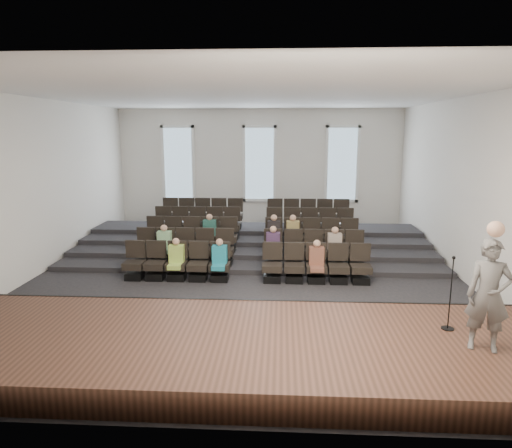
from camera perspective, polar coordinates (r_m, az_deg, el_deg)
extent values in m
plane|color=black|center=(13.26, -1.07, -6.32)|extent=(14.00, 14.00, 0.00)
cube|color=white|center=(12.66, -1.15, 15.82)|extent=(12.00, 14.00, 0.02)
cube|color=white|center=(19.69, 0.43, 6.97)|extent=(12.00, 0.04, 5.00)
cube|color=white|center=(5.86, -6.27, -3.99)|extent=(12.00, 0.04, 5.00)
cube|color=white|center=(14.47, -25.69, 4.19)|extent=(0.04, 14.00, 5.00)
cube|color=white|center=(13.66, 25.04, 3.88)|extent=(0.04, 14.00, 5.00)
cube|color=#482B1E|center=(8.45, -3.73, -15.30)|extent=(11.80, 3.60, 0.50)
cube|color=black|center=(10.05, -2.50, -10.76)|extent=(11.80, 0.06, 0.52)
cube|color=black|center=(15.46, -0.43, -3.42)|extent=(11.80, 4.80, 0.15)
cube|color=black|center=(15.95, -0.31, -2.68)|extent=(11.80, 3.75, 0.30)
cube|color=black|center=(16.44, -0.20, -1.98)|extent=(11.80, 2.70, 0.45)
cube|color=black|center=(16.93, -0.09, -1.31)|extent=(11.80, 1.65, 0.60)
cube|color=black|center=(13.26, -14.94, -6.26)|extent=(0.47, 0.43, 0.20)
cube|color=black|center=(13.17, -15.01, -4.97)|extent=(0.55, 0.50, 0.19)
cube|color=black|center=(13.26, -14.82, -3.02)|extent=(0.55, 0.08, 0.50)
cube|color=black|center=(13.09, -12.43, -6.37)|extent=(0.47, 0.43, 0.20)
cube|color=black|center=(13.00, -12.49, -5.07)|extent=(0.55, 0.50, 0.19)
cube|color=black|center=(13.09, -12.32, -3.09)|extent=(0.55, 0.08, 0.50)
cube|color=black|center=(12.94, -9.85, -6.47)|extent=(0.47, 0.43, 0.20)
cube|color=black|center=(12.85, -9.90, -5.16)|extent=(0.55, 0.50, 0.19)
cube|color=black|center=(12.94, -9.75, -3.15)|extent=(0.55, 0.08, 0.50)
cube|color=black|center=(12.82, -7.22, -6.56)|extent=(0.47, 0.43, 0.20)
cube|color=black|center=(12.73, -7.26, -5.24)|extent=(0.55, 0.50, 0.19)
cube|color=black|center=(12.82, -7.13, -3.21)|extent=(0.55, 0.08, 0.50)
cube|color=black|center=(12.73, -4.55, -6.64)|extent=(0.47, 0.43, 0.20)
cube|color=black|center=(12.64, -4.57, -5.31)|extent=(0.55, 0.50, 0.19)
cube|color=black|center=(12.73, -4.47, -3.27)|extent=(0.55, 0.08, 0.50)
cube|color=black|center=(12.62, 2.04, -6.77)|extent=(0.47, 0.43, 0.20)
cube|color=black|center=(12.53, 2.05, -5.43)|extent=(0.55, 0.50, 0.19)
cube|color=black|center=(12.62, 2.08, -3.37)|extent=(0.55, 0.08, 0.50)
cube|color=black|center=(12.63, 4.78, -6.80)|extent=(0.47, 0.43, 0.20)
cube|color=black|center=(12.53, 4.80, -5.46)|extent=(0.55, 0.50, 0.19)
cube|color=black|center=(12.62, 4.81, -3.40)|extent=(0.55, 0.08, 0.50)
cube|color=black|center=(12.66, 7.51, -6.82)|extent=(0.47, 0.43, 0.20)
cube|color=black|center=(12.56, 7.55, -5.47)|extent=(0.55, 0.50, 0.19)
cube|color=black|center=(12.65, 7.53, -3.42)|extent=(0.55, 0.08, 0.50)
cube|color=black|center=(12.72, 10.23, -6.81)|extent=(0.47, 0.43, 0.20)
cube|color=black|center=(12.63, 10.28, -5.48)|extent=(0.55, 0.50, 0.19)
cube|color=black|center=(12.71, 10.23, -3.43)|extent=(0.55, 0.08, 0.50)
cube|color=black|center=(12.81, 12.91, -6.80)|extent=(0.47, 0.43, 0.20)
cube|color=black|center=(12.71, 12.97, -5.47)|extent=(0.55, 0.50, 0.19)
cube|color=black|center=(12.80, 12.90, -3.44)|extent=(0.55, 0.08, 0.50)
cube|color=black|center=(14.18, -13.67, -4.41)|extent=(0.47, 0.43, 0.20)
cube|color=black|center=(14.10, -13.73, -3.20)|extent=(0.55, 0.50, 0.19)
cube|color=black|center=(14.20, -13.56, -1.38)|extent=(0.55, 0.08, 0.50)
cube|color=black|center=(14.02, -11.31, -4.49)|extent=(0.47, 0.43, 0.20)
cube|color=black|center=(13.94, -11.36, -3.26)|extent=(0.55, 0.50, 0.19)
cube|color=black|center=(14.04, -11.22, -1.42)|extent=(0.55, 0.08, 0.50)
cube|color=black|center=(13.88, -8.91, -4.56)|extent=(0.47, 0.43, 0.20)
cube|color=black|center=(13.80, -8.95, -3.32)|extent=(0.55, 0.50, 0.19)
cube|color=black|center=(13.90, -8.82, -1.47)|extent=(0.55, 0.08, 0.50)
cube|color=black|center=(13.77, -6.45, -4.62)|extent=(0.47, 0.43, 0.20)
cube|color=black|center=(13.69, -6.48, -3.38)|extent=(0.55, 0.50, 0.19)
cube|color=black|center=(13.79, -6.38, -1.51)|extent=(0.55, 0.08, 0.50)
cube|color=black|center=(13.68, -3.97, -4.68)|extent=(0.47, 0.43, 0.20)
cube|color=black|center=(13.60, -3.99, -3.43)|extent=(0.55, 0.50, 0.19)
cube|color=black|center=(13.70, -3.90, -1.54)|extent=(0.55, 0.08, 0.50)
cube|color=black|center=(13.58, 2.13, -4.78)|extent=(0.47, 0.43, 0.20)
cube|color=black|center=(13.50, 2.14, -3.52)|extent=(0.55, 0.50, 0.19)
cube|color=black|center=(13.60, 2.17, -1.62)|extent=(0.55, 0.08, 0.50)
cube|color=black|center=(13.58, 4.67, -4.81)|extent=(0.47, 0.43, 0.20)
cube|color=black|center=(13.50, 4.70, -3.55)|extent=(0.55, 0.50, 0.19)
cube|color=black|center=(13.60, 4.70, -1.65)|extent=(0.55, 0.08, 0.50)
cube|color=black|center=(13.61, 7.21, -4.83)|extent=(0.47, 0.43, 0.20)
cube|color=black|center=(13.53, 7.24, -3.57)|extent=(0.55, 0.50, 0.19)
cube|color=black|center=(13.63, 7.22, -1.68)|extent=(0.55, 0.08, 0.50)
cube|color=black|center=(13.67, 9.73, -4.84)|extent=(0.47, 0.43, 0.20)
cube|color=black|center=(13.59, 9.77, -3.58)|extent=(0.55, 0.50, 0.19)
cube|color=black|center=(13.69, 9.73, -1.70)|extent=(0.55, 0.08, 0.50)
cube|color=black|center=(13.75, 12.22, -4.84)|extent=(0.47, 0.43, 0.20)
cube|color=black|center=(13.67, 12.27, -3.59)|extent=(0.55, 0.50, 0.19)
cube|color=black|center=(13.77, 12.21, -1.71)|extent=(0.55, 0.08, 0.50)
cube|color=black|center=(15.11, -12.56, -2.78)|extent=(0.47, 0.42, 0.20)
cube|color=black|center=(15.04, -12.61, -1.64)|extent=(0.55, 0.50, 0.19)
cube|color=black|center=(15.15, -12.46, 0.05)|extent=(0.55, 0.08, 0.50)
cube|color=black|center=(14.96, -10.34, -2.84)|extent=(0.47, 0.42, 0.20)
cube|color=black|center=(14.89, -10.38, -1.68)|extent=(0.55, 0.50, 0.19)
cube|color=black|center=(15.00, -10.25, 0.03)|extent=(0.55, 0.08, 0.50)
cube|color=black|center=(14.83, -8.08, -2.89)|extent=(0.47, 0.42, 0.20)
cube|color=black|center=(14.76, -8.12, -1.72)|extent=(0.55, 0.50, 0.19)
cube|color=black|center=(14.87, -8.00, 0.00)|extent=(0.55, 0.08, 0.50)
cube|color=black|center=(14.73, -5.79, -2.93)|extent=(0.47, 0.42, 0.20)
cube|color=black|center=(14.65, -5.81, -1.76)|extent=(0.55, 0.50, 0.19)
cube|color=black|center=(14.77, -5.72, -0.02)|extent=(0.55, 0.08, 0.50)
cube|color=black|center=(14.65, -3.47, -2.98)|extent=(0.47, 0.42, 0.20)
cube|color=black|center=(14.57, -3.48, -1.80)|extent=(0.55, 0.50, 0.19)
cube|color=black|center=(14.69, -3.41, -0.05)|extent=(0.55, 0.08, 0.50)
cube|color=black|center=(14.55, 2.22, -3.06)|extent=(0.47, 0.42, 0.20)
cube|color=black|center=(14.48, 2.23, -1.87)|extent=(0.55, 0.50, 0.19)
cube|color=black|center=(14.59, 2.26, -0.11)|extent=(0.55, 0.08, 0.50)
cube|color=black|center=(14.56, 4.59, -3.08)|extent=(0.47, 0.42, 0.20)
cube|color=black|center=(14.48, 4.60, -1.90)|extent=(0.55, 0.50, 0.19)
cube|color=black|center=(14.60, 4.61, -0.14)|extent=(0.55, 0.08, 0.50)
cube|color=black|center=(14.58, 6.95, -3.11)|extent=(0.47, 0.42, 0.20)
cube|color=black|center=(14.51, 6.98, -1.92)|extent=(0.55, 0.50, 0.19)
cube|color=black|center=(14.63, 6.96, -0.17)|extent=(0.55, 0.08, 0.50)
cube|color=black|center=(14.64, 9.29, -3.12)|extent=(0.47, 0.42, 0.20)
cube|color=black|center=(14.56, 9.33, -1.94)|extent=(0.55, 0.50, 0.19)
cube|color=black|center=(14.68, 9.30, -0.19)|extent=(0.55, 0.08, 0.50)
cube|color=black|center=(14.71, 11.62, -3.13)|extent=(0.47, 0.42, 0.20)
cube|color=black|center=(14.64, 11.67, -1.96)|extent=(0.55, 0.50, 0.19)
cube|color=black|center=(14.75, 11.62, -0.22)|extent=(0.55, 0.08, 0.50)
cube|color=black|center=(16.06, -11.58, -1.35)|extent=(0.47, 0.42, 0.20)
cube|color=black|center=(16.00, -11.62, -0.26)|extent=(0.55, 0.50, 0.19)
cube|color=black|center=(16.12, -11.49, 1.31)|extent=(0.55, 0.08, 0.50)
cube|color=black|center=(15.92, -9.49, -1.38)|extent=(0.47, 0.42, 0.20)
cube|color=black|center=(15.85, -9.52, -0.29)|extent=(0.55, 0.50, 0.19)
cube|color=black|center=(15.98, -9.41, 1.30)|extent=(0.55, 0.08, 0.50)
cube|color=black|center=(15.80, -7.36, -1.42)|extent=(0.47, 0.42, 0.20)
cube|color=black|center=(15.73, -7.39, -0.32)|extent=(0.55, 0.50, 0.19)
cube|color=black|center=(15.86, -7.29, 1.29)|extent=(0.55, 0.08, 0.50)
cube|color=black|center=(15.70, -5.21, -1.45)|extent=(0.47, 0.42, 0.20)
cube|color=black|center=(15.63, -5.23, -0.34)|extent=(0.55, 0.50, 0.19)
cube|color=black|center=(15.76, -5.15, 1.27)|extent=(0.55, 0.08, 0.50)
cube|color=black|center=(15.63, -3.03, -1.48)|extent=(0.47, 0.42, 0.20)
cube|color=black|center=(15.56, -3.04, -0.37)|extent=(0.55, 0.50, 0.19)
cube|color=black|center=(15.68, -2.98, 1.25)|extent=(0.55, 0.08, 0.50)
cube|color=black|center=(15.54, 2.29, -1.55)|extent=(0.47, 0.42, 0.20)
cube|color=black|center=(15.47, 2.30, -0.43)|extent=(0.55, 0.50, 0.19)
cube|color=black|center=(15.60, 2.33, 1.20)|extent=(0.55, 0.08, 0.50)
cube|color=black|center=(15.54, 4.51, -1.58)|extent=(0.47, 0.42, 0.20)
cube|color=black|center=(15.47, 4.53, -0.46)|extent=(0.55, 0.50, 0.19)
cube|color=black|center=(15.60, 4.53, 1.18)|extent=(0.55, 0.08, 0.50)
cube|color=black|center=(15.57, 6.72, -1.60)|extent=(0.47, 0.42, 0.20)
cube|color=black|center=(15.50, 6.74, -0.48)|extent=(0.55, 0.50, 0.19)
cube|color=black|center=(15.63, 6.73, 1.15)|extent=(0.55, 0.08, 0.50)
cube|color=black|center=(15.61, 8.92, -1.62)|extent=(0.47, 0.42, 0.20)
cube|color=black|center=(15.55, 8.95, -0.50)|extent=(0.55, 0.50, 0.19)
cube|color=black|center=(15.67, 8.92, 1.12)|extent=(0.55, 0.08, 0.50)
cube|color=black|center=(15.69, 11.10, -1.63)|extent=(0.47, 0.42, 0.20)
cube|color=black|center=(15.62, 11.14, -0.53)|extent=(0.55, 0.50, 0.19)
cube|color=black|center=(15.75, 11.10, 1.09)|extent=(0.55, 0.08, 0.50)
cube|color=black|center=(17.02, -10.71, -0.07)|extent=(0.47, 0.42, 0.20)
cube|color=black|center=(16.97, -10.75, 0.95)|extent=(0.55, 0.50, 0.19)
cube|color=black|center=(17.10, -10.63, 2.43)|extent=(0.55, 0.08, 0.50)
cube|color=black|center=(16.89, -8.73, -0.10)|extent=(0.47, 0.42, 0.20)
cube|color=black|center=(16.83, -8.77, 0.94)|extent=(0.55, 0.50, 0.19)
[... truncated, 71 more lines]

